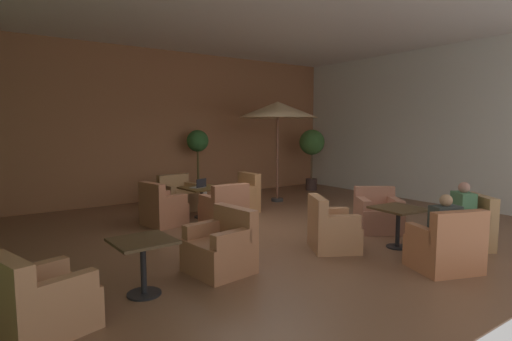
# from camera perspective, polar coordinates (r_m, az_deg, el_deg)

# --- Properties ---
(ground_plane) EXTENTS (10.54, 8.76, 0.02)m
(ground_plane) POSITION_cam_1_polar(r_m,az_deg,el_deg) (7.95, 1.85, -8.42)
(ground_plane) COLOR brown
(wall_back_brick) EXTENTS (10.54, 0.08, 4.04)m
(wall_back_brick) POSITION_cam_1_polar(r_m,az_deg,el_deg) (11.45, -11.45, 6.19)
(wall_back_brick) COLOR #A06442
(wall_back_brick) RESTS_ON ground_plane
(wall_right_plain) EXTENTS (0.08, 8.76, 4.04)m
(wall_right_plain) POSITION_cam_1_polar(r_m,az_deg,el_deg) (11.63, 22.98, 5.83)
(wall_right_plain) COLOR silver
(wall_right_plain) RESTS_ON ground_plane
(ceiling_slab) EXTENTS (10.54, 8.76, 0.06)m
(ceiling_slab) POSITION_cam_1_polar(r_m,az_deg,el_deg) (7.97, 1.96, 21.30)
(ceiling_slab) COLOR silver
(ceiling_slab) RESTS_ON wall_back_brick
(cafe_table_front_left) EXTENTS (0.86, 0.86, 0.67)m
(cafe_table_front_left) POSITION_cam_1_polar(r_m,az_deg,el_deg) (8.98, -7.67, -3.11)
(cafe_table_front_left) COLOR black
(cafe_table_front_left) RESTS_ON ground_plane
(armchair_front_left_north) EXTENTS (0.78, 0.73, 0.91)m
(armchair_front_left_north) POSITION_cam_1_polar(r_m,az_deg,el_deg) (9.53, -2.24, -3.88)
(armchair_front_left_north) COLOR #B27848
(armchair_front_left_north) RESTS_ON ground_plane
(armchair_front_left_east) EXTENTS (0.86, 0.81, 0.85)m
(armchair_front_left_east) POSITION_cam_1_polar(r_m,az_deg,el_deg) (9.86, -10.90, -3.74)
(armchair_front_left_east) COLOR #A3784D
(armchair_front_left_east) RESTS_ON ground_plane
(armchair_front_left_south) EXTENTS (0.83, 0.88, 0.90)m
(armchair_front_left_south) POSITION_cam_1_polar(r_m,az_deg,el_deg) (8.44, -13.09, -5.36)
(armchair_front_left_south) COLOR #AC6A4B
(armchair_front_left_south) RESTS_ON ground_plane
(armchair_front_left_west) EXTENTS (0.79, 0.77, 0.88)m
(armchair_front_left_west) POSITION_cam_1_polar(r_m,az_deg,el_deg) (8.13, -4.48, -5.70)
(armchair_front_left_west) COLOR #B37052
(armchair_front_left_west) RESTS_ON ground_plane
(cafe_table_front_right) EXTENTS (0.77, 0.77, 0.67)m
(cafe_table_front_right) POSITION_cam_1_polar(r_m,az_deg,el_deg) (7.08, 19.45, -6.06)
(cafe_table_front_right) COLOR black
(cafe_table_front_right) RESTS_ON ground_plane
(armchair_front_right_north) EXTENTS (0.99, 0.99, 0.88)m
(armchair_front_right_north) POSITION_cam_1_polar(r_m,az_deg,el_deg) (6.74, 10.60, -8.30)
(armchair_front_right_north) COLOR #B17850
(armchair_front_right_north) RESTS_ON ground_plane
(armchair_front_right_east) EXTENTS (1.01, 0.95, 0.89)m
(armchair_front_right_east) POSITION_cam_1_polar(r_m,az_deg,el_deg) (6.27, 25.22, -9.90)
(armchair_front_right_east) COLOR #B16842
(armchair_front_right_east) RESTS_ON ground_plane
(armchair_front_right_south) EXTENTS (1.05, 1.05, 0.87)m
(armchair_front_right_south) POSITION_cam_1_polar(r_m,az_deg,el_deg) (7.61, 27.35, -7.24)
(armchair_front_right_south) COLOR #A4774A
(armchair_front_right_south) RESTS_ON ground_plane
(armchair_front_right_west) EXTENTS (1.09, 1.09, 0.82)m
(armchair_front_right_west) POSITION_cam_1_polar(r_m,az_deg,el_deg) (8.16, 16.80, -5.96)
(armchair_front_right_west) COLOR #A56951
(armchair_front_right_west) RESTS_ON ground_plane
(cafe_table_mid_center) EXTENTS (0.71, 0.71, 0.67)m
(cafe_table_mid_center) POSITION_cam_1_polar(r_m,az_deg,el_deg) (5.04, -15.67, -11.26)
(cafe_table_mid_center) COLOR black
(cafe_table_mid_center) RESTS_ON ground_plane
(armchair_mid_center_north) EXTENTS (0.84, 0.89, 0.87)m
(armchair_mid_center_north) POSITION_cam_1_polar(r_m,az_deg,el_deg) (5.68, -4.94, -10.94)
(armchair_mid_center_north) COLOR #A36644
(armchair_mid_center_north) RESTS_ON ground_plane
(armchair_mid_center_east) EXTENTS (0.96, 0.91, 0.82)m
(armchair_mid_center_east) POSITION_cam_1_polar(r_m,az_deg,el_deg) (4.58, -27.96, -16.21)
(armchair_mid_center_east) COLOR #AD744F
(armchair_mid_center_east) RESTS_ON ground_plane
(patio_umbrella_tall_red) EXTENTS (2.11, 2.11, 2.66)m
(patio_umbrella_tall_red) POSITION_cam_1_polar(r_m,az_deg,el_deg) (10.77, 3.08, 8.50)
(patio_umbrella_tall_red) COLOR #2D2D2D
(patio_umbrella_tall_red) RESTS_ON ground_plane
(potted_tree_left_corner) EXTENTS (0.59, 0.59, 1.91)m
(potted_tree_left_corner) POSITION_cam_1_polar(r_m,az_deg,el_deg) (11.15, -8.21, 2.04)
(potted_tree_left_corner) COLOR silver
(potted_tree_left_corner) RESTS_ON ground_plane
(potted_tree_mid_left) EXTENTS (0.79, 0.79, 1.91)m
(potted_tree_mid_left) POSITION_cam_1_polar(r_m,az_deg,el_deg) (12.83, 7.89, 3.48)
(potted_tree_mid_left) COLOR #3E2C2A
(potted_tree_mid_left) RESTS_ON ground_plane
(patron_blue_shirt) EXTENTS (0.45, 0.36, 0.62)m
(patron_blue_shirt) POSITION_cam_1_polar(r_m,az_deg,el_deg) (6.21, 25.13, -6.34)
(patron_blue_shirt) COLOR #333936
(patron_blue_shirt) RESTS_ON ground_plane
(patron_by_window) EXTENTS (0.42, 0.47, 0.65)m
(patron_by_window) POSITION_cam_1_polar(r_m,az_deg,el_deg) (7.51, 27.21, -4.29)
(patron_by_window) COLOR #497A53
(patron_by_window) RESTS_ON ground_plane
(iced_drink_cup) EXTENTS (0.08, 0.08, 0.11)m
(iced_drink_cup) POSITION_cam_1_polar(r_m,az_deg,el_deg) (8.97, -7.78, -1.98)
(iced_drink_cup) COLOR white
(iced_drink_cup) RESTS_ON cafe_table_front_left
(open_laptop) EXTENTS (0.37, 0.32, 0.20)m
(open_laptop) POSITION_cam_1_polar(r_m,az_deg,el_deg) (8.89, -7.99, -2.08)
(open_laptop) COLOR #9EA0A5
(open_laptop) RESTS_ON cafe_table_front_left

